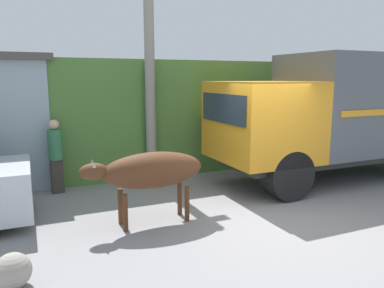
% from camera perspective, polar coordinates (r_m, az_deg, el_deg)
% --- Properties ---
extents(ground_plane, '(60.00, 60.00, 0.00)m').
position_cam_1_polar(ground_plane, '(7.49, 11.42, -10.56)').
color(ground_plane, gray).
extents(hillside_embankment, '(32.00, 5.34, 3.07)m').
position_cam_1_polar(hillside_embankment, '(12.57, -4.61, 5.12)').
color(hillside_embankment, '#4C7A38').
rests_on(hillside_embankment, ground_plane).
extents(cargo_truck, '(6.82, 2.28, 3.19)m').
position_cam_1_polar(cargo_truck, '(10.43, 22.45, 4.68)').
color(cargo_truck, '#2D2D2D').
rests_on(cargo_truck, ground_plane).
extents(brown_cow, '(2.22, 0.65, 1.31)m').
position_cam_1_polar(brown_cow, '(6.72, -6.29, -4.11)').
color(brown_cow, '#512D19').
rests_on(brown_cow, ground_plane).
extents(pedestrian_on_hill, '(0.34, 0.34, 1.70)m').
position_cam_1_polar(pedestrian_on_hill, '(9.00, -20.06, -1.24)').
color(pedestrian_on_hill, '#38332D').
rests_on(pedestrian_on_hill, ground_plane).
extents(utility_pole, '(0.90, 0.25, 5.28)m').
position_cam_1_polar(utility_pole, '(9.41, -6.46, 10.82)').
color(utility_pole, gray).
rests_on(utility_pole, ground_plane).
extents(roadside_rock, '(0.46, 0.46, 0.46)m').
position_cam_1_polar(roadside_rock, '(5.43, -25.64, -17.04)').
color(roadside_rock, gray).
rests_on(roadside_rock, ground_plane).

